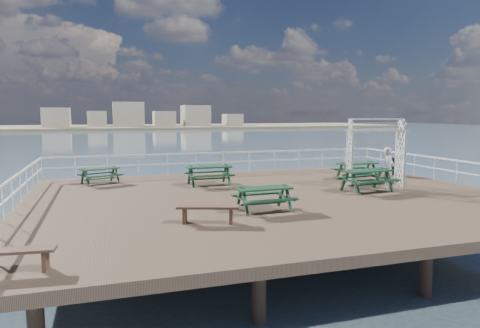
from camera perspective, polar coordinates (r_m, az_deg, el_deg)
name	(u,v)px	position (r m, az deg, el deg)	size (l,w,h in m)	color
ground	(271,200)	(16.42, 4.13, -4.75)	(18.00, 14.00, 0.30)	brown
sea_backdrop	(160,124)	(150.19, -10.60, 5.30)	(300.00, 300.00, 9.20)	#456174
railing	(248,165)	(18.61, 1.02, -0.17)	(17.77, 13.76, 1.10)	white
picnic_table_a	(100,172)	(20.03, -18.16, -1.07)	(2.00, 1.82, 0.80)	#153A20
picnic_table_b	(209,171)	(18.79, -4.17, -0.96)	(1.95, 1.57, 0.94)	#153A20
picnic_table_c	(357,167)	(20.89, 15.38, -0.44)	(2.02, 1.69, 0.92)	#153A20
picnic_table_d	(264,194)	(13.79, 3.21, -3.99)	(1.83, 1.50, 0.87)	#153A20
picnic_table_e	(367,176)	(17.92, 16.59, -1.50)	(2.21, 1.86, 0.99)	#153A20
flat_bench_near	(208,210)	(12.30, -4.32, -6.16)	(1.81, 0.96, 0.51)	brown
flat_bench_far	(12,255)	(9.72, -28.09, -10.68)	(1.65, 0.55, 0.47)	brown
trellis_arbor	(375,156)	(19.35, 17.55, 1.03)	(2.64, 2.03, 2.91)	white
sandwich_board	(391,167)	(22.91, 19.52, -0.33)	(0.63, 0.51, 0.91)	black
person	(389,168)	(18.97, 19.19, -0.47)	(0.63, 0.41, 1.72)	silver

